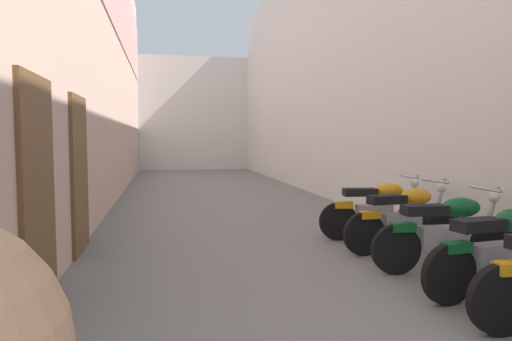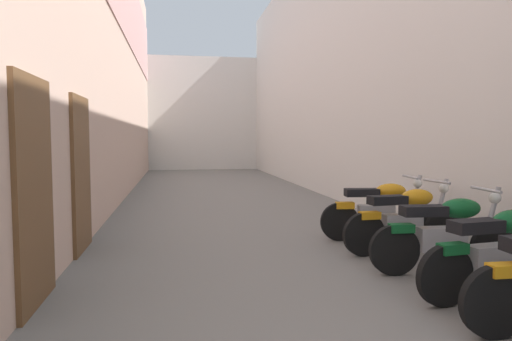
# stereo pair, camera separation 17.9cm
# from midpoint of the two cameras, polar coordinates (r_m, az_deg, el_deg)

# --- Properties ---
(ground_plane) EXTENTS (40.29, 40.29, 0.00)m
(ground_plane) POSITION_cam_midpoint_polar(r_m,az_deg,el_deg) (9.42, -0.87, -5.78)
(ground_plane) COLOR slate
(building_left) EXTENTS (0.45, 24.29, 7.82)m
(building_left) POSITION_cam_midpoint_polar(r_m,az_deg,el_deg) (11.45, -17.64, 15.63)
(building_left) COLOR beige
(building_left) RESTS_ON ground
(building_right) EXTENTS (0.45, 24.29, 7.45)m
(building_right) POSITION_cam_midpoint_polar(r_m,az_deg,el_deg) (12.18, 11.67, 13.98)
(building_right) COLOR silver
(building_right) RESTS_ON ground
(building_far_end) EXTENTS (8.43, 2.00, 5.66)m
(building_far_end) POSITION_cam_midpoint_polar(r_m,az_deg,el_deg) (24.39, -6.49, 6.92)
(building_far_end) COLOR silver
(building_far_end) RESTS_ON ground
(motorcycle_fifth) EXTENTS (1.84, 0.58, 1.04)m
(motorcycle_fifth) POSITION_cam_midpoint_polar(r_m,az_deg,el_deg) (5.25, 28.73, -8.67)
(motorcycle_fifth) COLOR black
(motorcycle_fifth) RESTS_ON ground
(motorcycle_sixth) EXTENTS (1.85, 0.58, 1.04)m
(motorcycle_sixth) POSITION_cam_midpoint_polar(r_m,az_deg,el_deg) (5.96, 23.31, -7.02)
(motorcycle_sixth) COLOR black
(motorcycle_sixth) RESTS_ON ground
(motorcycle_seventh) EXTENTS (1.85, 0.58, 1.04)m
(motorcycle_seventh) POSITION_cam_midpoint_polar(r_m,az_deg,el_deg) (6.79, 18.77, -5.58)
(motorcycle_seventh) COLOR black
(motorcycle_seventh) RESTS_ON ground
(motorcycle_eighth) EXTENTS (1.85, 0.58, 1.04)m
(motorcycle_eighth) POSITION_cam_midpoint_polar(r_m,az_deg,el_deg) (7.52, 15.73, -4.59)
(motorcycle_eighth) COLOR black
(motorcycle_eighth) RESTS_ON ground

